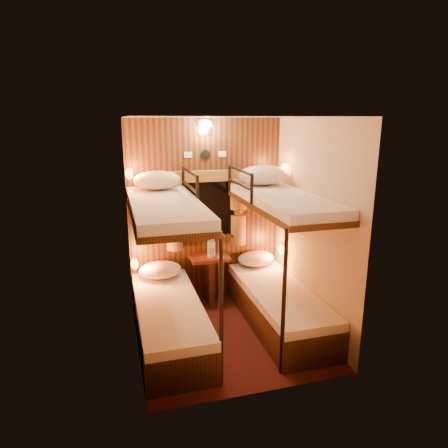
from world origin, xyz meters
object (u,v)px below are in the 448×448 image
object	(u,v)px
bottle_left	(213,249)
bottle_right	(210,249)
bunk_right	(279,280)
table	(210,273)
bunk_left	(168,293)

from	to	relation	value
bottle_left	bottle_right	xyz separation A→B (m)	(-0.05, -0.04, 0.01)
bunk_right	bottle_right	bearing A→B (deg)	131.35
bunk_right	bottle_left	size ratio (longest dim) A/B	8.54
bunk_right	bottle_left	xyz separation A→B (m)	(-0.60, 0.78, 0.19)
table	bottle_right	distance (m)	0.35
bunk_left	bottle_right	xyz separation A→B (m)	(0.65, 0.74, 0.20)
bunk_right	bunk_left	bearing A→B (deg)	180.00
bunk_left	bottle_left	bearing A→B (deg)	48.41
bunk_left	bottle_right	bearing A→B (deg)	48.81
bottle_left	bunk_right	bearing A→B (deg)	-52.51
bottle_right	table	bearing A→B (deg)	87.58
bottle_left	bottle_right	size ratio (longest dim) A/B	0.88
bunk_left	table	distance (m)	1.02
table	bottle_right	world-z (taller)	bottle_right
bunk_left	bunk_right	distance (m)	1.30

